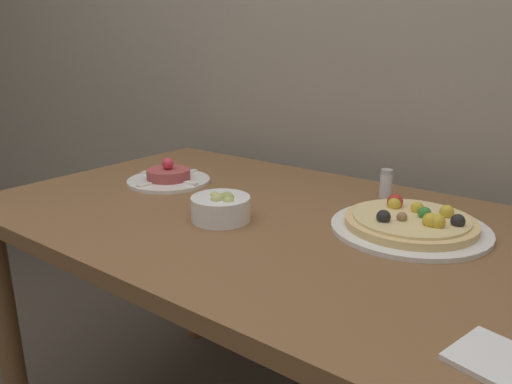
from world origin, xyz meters
name	(u,v)px	position (x,y,z in m)	size (l,w,h in m)	color
dining_table	(274,254)	(0.00, 0.40, 0.64)	(1.36, 0.81, 0.73)	brown
pizza_plate	(411,223)	(0.27, 0.50, 0.74)	(0.32, 0.32, 0.06)	white
tartare_plate	(169,177)	(-0.39, 0.45, 0.74)	(0.23, 0.23, 0.07)	white
small_bowl	(221,208)	(-0.08, 0.31, 0.76)	(0.13, 0.13, 0.07)	white
salt_shaker	(386,184)	(0.14, 0.68, 0.76)	(0.03, 0.03, 0.07)	silver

